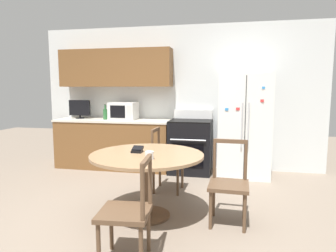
% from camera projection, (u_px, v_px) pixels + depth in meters
% --- Properties ---
extents(ground_plane, '(14.00, 14.00, 0.00)m').
position_uv_depth(ground_plane, '(136.00, 228.00, 3.16)').
color(ground_plane, gray).
extents(back_wall, '(5.20, 0.44, 2.60)m').
position_uv_depth(back_wall, '(162.00, 90.00, 5.56)').
color(back_wall, silver).
rests_on(back_wall, ground_plane).
extents(kitchen_counter, '(2.13, 0.64, 0.90)m').
position_uv_depth(kitchen_counter, '(114.00, 143.00, 5.56)').
color(kitchen_counter, brown).
rests_on(kitchen_counter, ground_plane).
extents(refrigerator, '(0.84, 0.71, 1.70)m').
position_uv_depth(refrigerator, '(244.00, 126.00, 4.99)').
color(refrigerator, white).
rests_on(refrigerator, ground_plane).
extents(oven_range, '(0.72, 0.68, 1.08)m').
position_uv_depth(oven_range, '(191.00, 146.00, 5.24)').
color(oven_range, black).
rests_on(oven_range, ground_plane).
extents(microwave, '(0.48, 0.39, 0.31)m').
position_uv_depth(microwave, '(124.00, 111.00, 5.48)').
color(microwave, white).
rests_on(microwave, kitchen_counter).
extents(countertop_tv, '(0.41, 0.16, 0.35)m').
position_uv_depth(countertop_tv, '(80.00, 109.00, 5.66)').
color(countertop_tv, black).
rests_on(countertop_tv, kitchen_counter).
extents(counter_bottle, '(0.08, 0.08, 0.28)m').
position_uv_depth(counter_bottle, '(105.00, 114.00, 5.48)').
color(counter_bottle, '#2D6B38').
rests_on(counter_bottle, kitchen_counter).
extents(dining_table, '(1.28, 1.28, 0.74)m').
position_uv_depth(dining_table, '(147.00, 165.00, 3.38)').
color(dining_table, '#997551').
rests_on(dining_table, ground_plane).
extents(dining_chair_far, '(0.43, 0.43, 0.90)m').
position_uv_depth(dining_chair_far, '(166.00, 161.00, 4.28)').
color(dining_chair_far, brown).
rests_on(dining_chair_far, ground_plane).
extents(dining_chair_right, '(0.44, 0.44, 0.90)m').
position_uv_depth(dining_chair_right, '(229.00, 184.00, 3.24)').
color(dining_chair_right, brown).
rests_on(dining_chair_right, ground_plane).
extents(dining_chair_near, '(0.46, 0.46, 0.90)m').
position_uv_depth(dining_chair_near, '(128.00, 212.00, 2.51)').
color(dining_chair_near, brown).
rests_on(dining_chair_near, ground_plane).
extents(candle_glass, '(0.09, 0.09, 0.08)m').
position_uv_depth(candle_glass, '(149.00, 156.00, 3.10)').
color(candle_glass, silver).
rests_on(candle_glass, dining_table).
extents(wallet, '(0.12, 0.13, 0.07)m').
position_uv_depth(wallet, '(137.00, 150.00, 3.44)').
color(wallet, black).
rests_on(wallet, dining_table).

